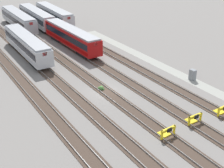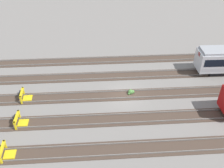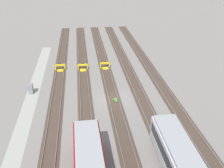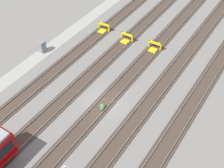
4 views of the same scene
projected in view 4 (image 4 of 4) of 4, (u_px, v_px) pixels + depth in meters
The scene contains 12 objects.
ground_plane at pixel (104, 103), 36.52m from camera, with size 400.00×400.00×0.00m, color gray.
service_walkway at pixel (26, 66), 41.52m from camera, with size 54.00×2.00×0.01m, color #9E9E93.
rail_track_nearest at pixel (48, 76), 39.94m from camera, with size 90.00×2.23×0.21m.
rail_track_near_inner at pixel (75, 89), 38.21m from camera, with size 90.00×2.24×0.21m.
rail_track_middle at pixel (104, 103), 36.48m from camera, with size 90.00×2.24×0.21m.
rail_track_far_inner at pixel (137, 118), 34.76m from camera, with size 90.00×2.23×0.21m.
rail_track_farthest at pixel (172, 135), 33.03m from camera, with size 90.00×2.23×0.21m.
bumper_stop_nearest_track at pixel (103, 28), 47.21m from camera, with size 1.36×2.01×1.22m.
bumper_stop_near_inner_track at pixel (126, 38), 45.25m from camera, with size 1.35×2.00×1.22m.
bumper_stop_middle_track at pixel (154, 47), 43.74m from camera, with size 1.38×2.01×1.22m.
electrical_cabinet at pixel (42, 47), 43.24m from camera, with size 0.90×0.73×1.60m.
weed_clump at pixel (102, 107), 35.77m from camera, with size 0.92×0.70×0.64m.
Camera 4 is at (20.50, 14.42, 26.66)m, focal length 50.00 mm.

